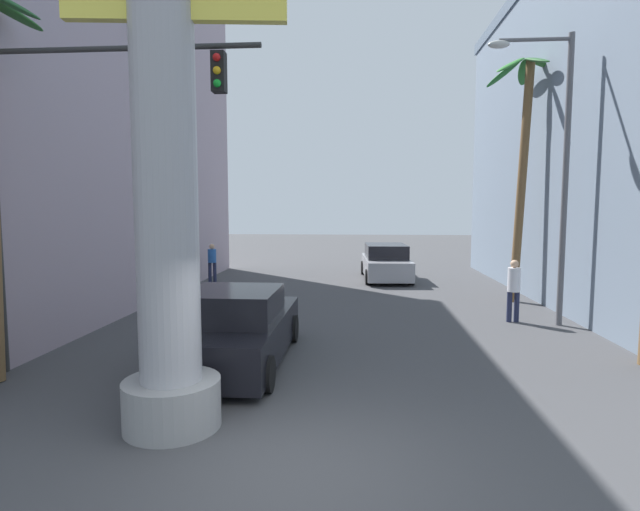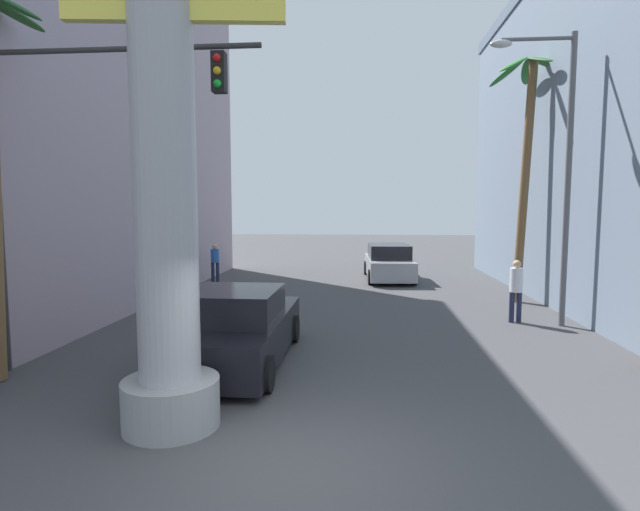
# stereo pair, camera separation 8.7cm
# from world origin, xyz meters

# --- Properties ---
(ground_plane) EXTENTS (88.54, 88.54, 0.00)m
(ground_plane) POSITION_xyz_m (0.00, 10.00, 0.00)
(ground_plane) COLOR #424244
(building_left) EXTENTS (8.27, 20.36, 13.70)m
(building_left) POSITION_xyz_m (-10.14, 10.06, 6.86)
(building_left) COLOR #9E8C99
(building_left) RESTS_ON ground
(neon_sign_pole) EXTENTS (3.34, 1.39, 11.54)m
(neon_sign_pole) POSITION_xyz_m (-1.96, 1.21, 5.18)
(neon_sign_pole) COLOR #9E9EA3
(neon_sign_pole) RESTS_ON ground
(street_lamp) EXTENTS (2.18, 0.28, 7.63)m
(street_lamp) POSITION_xyz_m (5.81, 8.14, 4.55)
(street_lamp) COLOR #59595E
(street_lamp) RESTS_ON ground
(traffic_light_mast) EXTENTS (5.15, 0.32, 6.10)m
(traffic_light_mast) POSITION_xyz_m (-4.56, 3.35, 4.29)
(traffic_light_mast) COLOR #333333
(traffic_light_mast) RESTS_ON ground
(car_lead) EXTENTS (2.04, 4.65, 1.56)m
(car_lead) POSITION_xyz_m (-1.76, 4.20, 0.70)
(car_lead) COLOR black
(car_lead) RESTS_ON ground
(car_far) EXTENTS (2.19, 4.74, 1.56)m
(car_far) POSITION_xyz_m (1.91, 16.61, 0.74)
(car_far) COLOR black
(car_far) RESTS_ON ground
(palm_tree_mid_right) EXTENTS (2.62, 2.78, 8.11)m
(palm_tree_mid_right) POSITION_xyz_m (6.07, 11.62, 5.18)
(palm_tree_mid_right) COLOR brown
(palm_tree_mid_right) RESTS_ON ground
(palm_tree_mid_left) EXTENTS (3.03, 3.17, 9.21)m
(palm_tree_mid_left) POSITION_xyz_m (-6.30, 10.41, 5.50)
(palm_tree_mid_left) COLOR brown
(palm_tree_mid_left) RESTS_ON ground
(pedestrian_far_left) EXTENTS (0.38, 0.38, 1.69)m
(pedestrian_far_left) POSITION_xyz_m (-5.33, 14.50, 0.99)
(pedestrian_far_left) COLOR #1E233F
(pedestrian_far_left) RESTS_ON ground
(pedestrian_mid_right) EXTENTS (0.36, 0.36, 1.73)m
(pedestrian_mid_right) POSITION_xyz_m (4.99, 8.45, 1.01)
(pedestrian_mid_right) COLOR #1E233F
(pedestrian_mid_right) RESTS_ON ground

